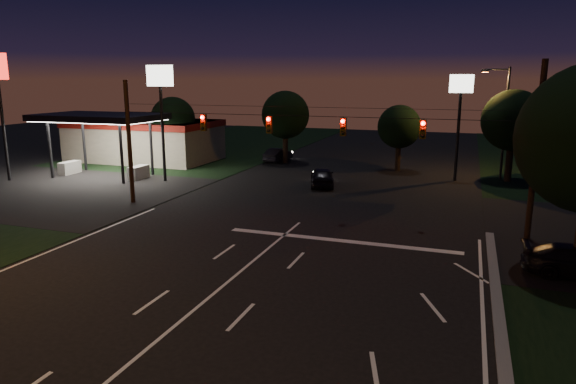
% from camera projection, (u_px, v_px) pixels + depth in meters
% --- Properties ---
extents(ground, '(140.00, 140.00, 0.00)m').
position_uv_depth(ground, '(164.00, 335.00, 16.48)').
color(ground, black).
rests_on(ground, ground).
extents(cross_street_left, '(20.00, 16.00, 0.02)m').
position_uv_depth(cross_street_left, '(50.00, 191.00, 37.70)').
color(cross_street_left, black).
rests_on(cross_street_left, ground).
extents(stop_bar, '(12.00, 0.50, 0.01)m').
position_uv_depth(stop_bar, '(340.00, 241.00, 26.10)').
color(stop_bar, silver).
rests_on(stop_bar, ground).
extents(utility_pole_right, '(0.30, 0.30, 9.00)m').
position_uv_depth(utility_pole_right, '(527.00, 239.00, 26.41)').
color(utility_pole_right, black).
rests_on(utility_pole_right, ground).
extents(utility_pole_left, '(0.28, 0.28, 8.00)m').
position_uv_depth(utility_pole_left, '(133.00, 202.00, 34.18)').
color(utility_pole_left, black).
rests_on(utility_pole_left, ground).
extents(signal_span, '(24.00, 0.40, 1.56)m').
position_uv_depth(signal_span, '(305.00, 125.00, 29.08)').
color(signal_span, black).
rests_on(signal_span, ground).
extents(gas_station, '(14.20, 16.10, 5.25)m').
position_uv_depth(gas_station, '(142.00, 137.00, 51.04)').
color(gas_station, gray).
rests_on(gas_station, ground).
extents(pole_sign_left_near, '(2.20, 0.30, 9.10)m').
position_uv_depth(pole_sign_left_near, '(161.00, 93.00, 39.78)').
color(pole_sign_left_near, black).
rests_on(pole_sign_left_near, ground).
extents(pole_sign_right, '(1.80, 0.30, 8.40)m').
position_uv_depth(pole_sign_right, '(460.00, 103.00, 40.18)').
color(pole_sign_right, black).
rests_on(pole_sign_right, ground).
extents(street_light_right_far, '(2.20, 0.35, 9.00)m').
position_uv_depth(street_light_right_far, '(502.00, 115.00, 41.19)').
color(street_light_right_far, black).
rests_on(street_light_right_far, ground).
extents(tree_far_a, '(4.20, 4.20, 6.42)m').
position_uv_depth(tree_far_a, '(174.00, 120.00, 49.13)').
color(tree_far_a, black).
rests_on(tree_far_a, ground).
extents(tree_far_b, '(4.60, 4.60, 6.98)m').
position_uv_depth(tree_far_b, '(286.00, 115.00, 49.51)').
color(tree_far_b, black).
rests_on(tree_far_b, ground).
extents(tree_far_c, '(3.80, 3.80, 5.86)m').
position_uv_depth(tree_far_c, '(400.00, 127.00, 45.16)').
color(tree_far_c, black).
rests_on(tree_far_c, ground).
extents(tree_far_d, '(4.80, 4.80, 7.30)m').
position_uv_depth(tree_far_d, '(513.00, 121.00, 40.23)').
color(tree_far_d, black).
rests_on(tree_far_d, ground).
extents(car_oncoming_a, '(2.91, 4.63, 1.47)m').
position_uv_depth(car_oncoming_a, '(322.00, 177.00, 39.29)').
color(car_oncoming_a, black).
rests_on(car_oncoming_a, ground).
extents(car_oncoming_b, '(1.81, 4.17, 1.33)m').
position_uv_depth(car_oncoming_b, '(278.00, 155.00, 51.13)').
color(car_oncoming_b, black).
rests_on(car_oncoming_b, ground).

